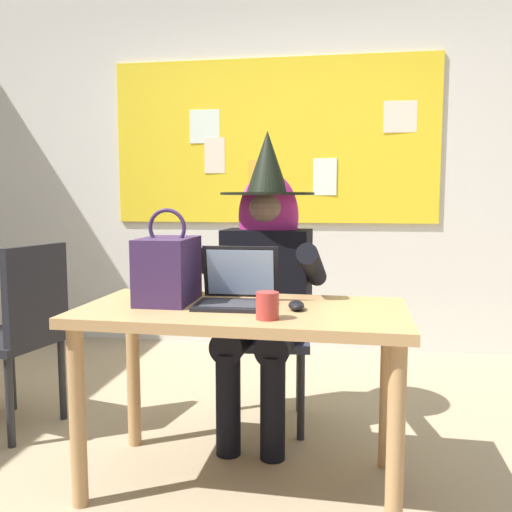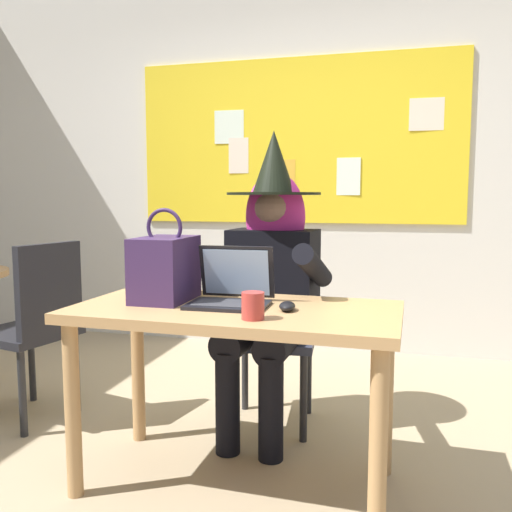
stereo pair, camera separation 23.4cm
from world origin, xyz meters
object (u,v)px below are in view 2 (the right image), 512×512
desk_main (235,333)px  chair_spare_by_window (36,321)px  laptop (231,292)px  coffee_mug (253,306)px  handbag (165,268)px  chair_at_desk (274,320)px  computer_mouse (287,306)px  person_costumed (270,267)px

desk_main → chair_spare_by_window: (-1.16, 0.34, -0.10)m
laptop → coffee_mug: bearing=-58.5°
laptop → chair_spare_by_window: bearing=163.9°
handbag → desk_main: bearing=-9.5°
chair_at_desk → chair_spare_by_window: (-1.16, -0.34, 0.00)m
desk_main → handbag: 0.40m
chair_at_desk → coffee_mug: chair_at_desk is taller
computer_mouse → handbag: size_ratio=0.28×
chair_at_desk → coffee_mug: 0.90m
person_costumed → chair_at_desk: bearing=-174.8°
coffee_mug → chair_spare_by_window: chair_spare_by_window is taller
handbag → person_costumed: bearing=57.2°
chair_at_desk → person_costumed: (0.00, -0.12, 0.29)m
laptop → handbag: handbag is taller
laptop → person_costumed: bearing=84.5°
desk_main → coffee_mug: coffee_mug is taller
computer_mouse → handbag: 0.54m
handbag → coffee_mug: size_ratio=3.98×
desk_main → computer_mouse: bearing=-5.0°
desk_main → person_costumed: bearing=89.3°
chair_at_desk → handbag: 0.77m
person_costumed → chair_spare_by_window: person_costumed is taller
desk_main → coffee_mug: size_ratio=13.32×
laptop → handbag: size_ratio=0.83×
person_costumed → laptop: person_costumed is taller
chair_at_desk → person_costumed: 0.31m
laptop → coffee_mug: laptop is taller
person_costumed → computer_mouse: 0.61m
computer_mouse → chair_spare_by_window: bearing=157.6°
computer_mouse → coffee_mug: 0.19m
chair_at_desk → person_costumed: size_ratio=0.62×
desk_main → laptop: size_ratio=4.03×
person_costumed → chair_spare_by_window: bearing=-76.3°
laptop → computer_mouse: (0.24, -0.06, -0.03)m
laptop → chair_spare_by_window: (-1.13, 0.29, -0.25)m
person_costumed → computer_mouse: person_costumed is taller
coffee_mug → chair_at_desk: bearing=97.9°
coffee_mug → desk_main: bearing=123.1°
desk_main → handbag: bearing=170.5°
desk_main → laptop: laptop is taller
person_costumed → chair_spare_by_window: (-1.16, -0.21, -0.29)m
laptop → handbag: 0.30m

